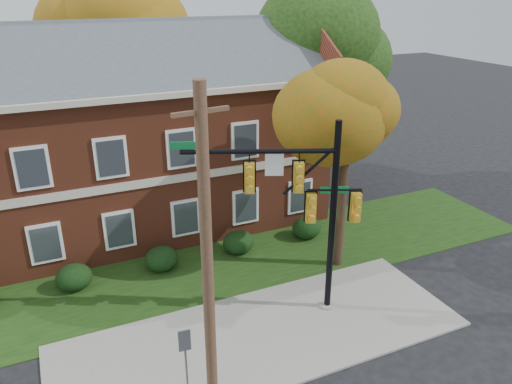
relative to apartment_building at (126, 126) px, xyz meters
name	(u,v)px	position (x,y,z in m)	size (l,w,h in m)	color
ground	(275,355)	(2.00, -11.95, -4.99)	(120.00, 120.00, 0.00)	black
sidewalk	(262,336)	(2.00, -10.95, -4.95)	(14.00, 5.00, 0.08)	gray
grass_strip	(212,267)	(2.00, -5.95, -4.97)	(30.00, 6.00, 0.04)	#193811
apartment_building	(126,126)	(0.00, 0.00, 0.00)	(18.80, 8.80, 9.74)	brown
hedge_left	(74,277)	(-3.50, -5.25, -4.46)	(1.40, 1.26, 1.05)	black
hedge_center	(161,259)	(0.00, -5.25, -4.46)	(1.40, 1.26, 1.05)	black
hedge_right	(238,242)	(3.50, -5.25, -4.46)	(1.40, 1.26, 1.05)	black
hedge_far_right	(307,228)	(7.00, -5.25, -4.46)	(1.40, 1.26, 1.05)	black
tree_near_right	(355,112)	(7.22, -8.09, 1.68)	(4.50, 4.25, 8.58)	black
tree_right_rear	(325,44)	(11.31, 0.86, 3.13)	(6.30, 5.95, 10.62)	black
tree_far_rear	(117,28)	(1.34, 7.84, 3.86)	(6.84, 6.46, 11.52)	black
traffic_signal	(296,199)	(3.72, -9.96, -0.54)	(5.98, 2.64, 7.16)	gray
utility_pole	(207,260)	(-0.50, -12.95, -0.31)	(1.43, 0.35, 9.23)	#4D3624
sign_post	(185,353)	(-1.12, -12.56, -3.35)	(0.35, 0.07, 2.41)	slate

